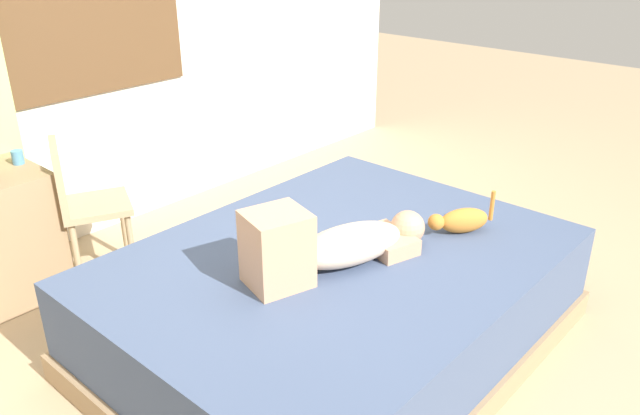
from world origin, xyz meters
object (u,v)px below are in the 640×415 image
(cup, at_px, (18,157))
(chair_by_desk, at_px, (82,200))
(cat, at_px, (461,220))
(bed, at_px, (337,301))
(person_lying, at_px, (332,244))

(cup, height_order, chair_by_desk, chair_by_desk)
(cup, bearing_deg, cat, -58.43)
(bed, height_order, chair_by_desk, chair_by_desk)
(person_lying, bearing_deg, chair_by_desk, 102.79)
(person_lying, relative_size, cat, 2.99)
(person_lying, height_order, chair_by_desk, person_lying)
(person_lying, distance_m, cup, 1.91)
(bed, relative_size, cup, 28.91)
(cat, height_order, cup, cup)
(cat, bearing_deg, chair_by_desk, 119.65)
(bed, bearing_deg, chair_by_desk, 106.83)
(cup, distance_m, chair_by_desk, 0.41)
(bed, bearing_deg, person_lying, -152.47)
(cup, xyz_separation_m, chair_by_desk, (0.22, -0.22, -0.27))
(cat, relative_size, chair_by_desk, 0.36)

